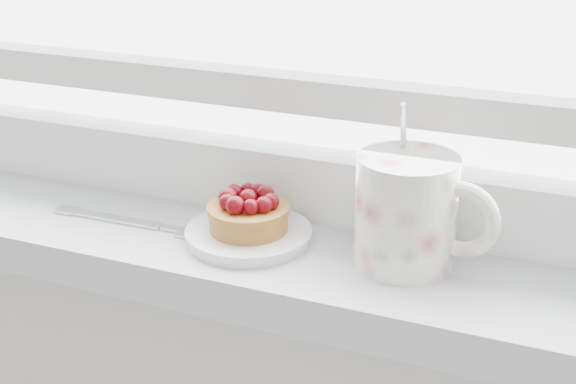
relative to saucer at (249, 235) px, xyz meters
The scene contains 4 objects.
saucer is the anchor object (origin of this frame).
raspberry_tart 0.02m from the saucer, behind, with size 0.08×0.08×0.04m.
floral_mug 0.16m from the saucer, ahead, with size 0.14×0.10×0.15m.
fork 0.11m from the saucer, behind, with size 0.22×0.03×0.00m.
Camera 1 is at (0.25, 1.25, 1.28)m, focal length 50.00 mm.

